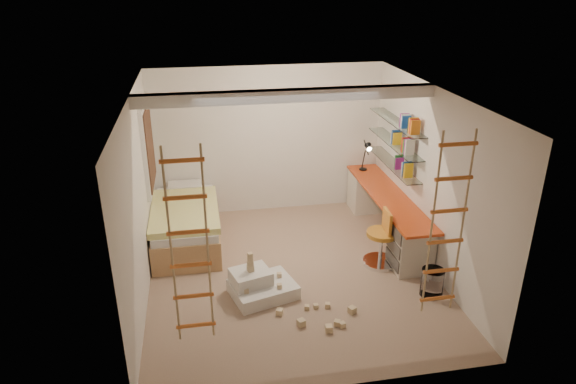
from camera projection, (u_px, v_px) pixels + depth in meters
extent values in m
plane|color=#94775F|center=(292.00, 273.00, 7.41)|extent=(4.50, 4.50, 0.00)
cube|color=white|center=(288.00, 96.00, 6.69)|extent=(4.00, 0.18, 0.16)
cube|color=white|center=(147.00, 147.00, 7.83)|extent=(0.06, 1.15, 1.35)
cube|color=#4C2D1E|center=(150.00, 146.00, 7.84)|extent=(0.02, 1.00, 1.20)
cylinder|color=white|center=(432.00, 282.00, 6.85)|extent=(0.31, 0.31, 0.38)
cube|color=#C74117|center=(388.00, 196.00, 8.15)|extent=(0.55, 2.80, 0.04)
cube|color=beige|center=(365.00, 191.00, 9.30)|extent=(0.52, 0.55, 0.71)
cube|color=beige|center=(411.00, 247.00, 7.40)|extent=(0.52, 0.55, 0.71)
cube|color=#4C4742|center=(395.00, 233.00, 7.25)|extent=(0.02, 0.50, 0.18)
cube|color=#4C4742|center=(393.00, 246.00, 7.34)|extent=(0.02, 0.50, 0.18)
cube|color=#4C4742|center=(392.00, 260.00, 7.43)|extent=(0.02, 0.50, 0.18)
cube|color=white|center=(393.00, 164.00, 8.28)|extent=(0.25, 1.80, 0.01)
cube|color=white|center=(394.00, 143.00, 8.15)|extent=(0.25, 1.80, 0.01)
cube|color=white|center=(396.00, 122.00, 8.01)|extent=(0.25, 1.80, 0.01)
cube|color=#AD7F51|center=(187.00, 229.00, 8.19)|extent=(1.00, 2.00, 0.45)
cube|color=white|center=(185.00, 213.00, 8.08)|extent=(0.95, 1.95, 0.12)
cube|color=yellow|center=(185.00, 211.00, 7.90)|extent=(1.02, 1.60, 0.10)
cube|color=white|center=(185.00, 187.00, 8.75)|extent=(0.55, 0.35, 0.12)
cylinder|color=black|center=(363.00, 169.00, 9.17)|extent=(0.14, 0.14, 0.02)
cylinder|color=black|center=(364.00, 159.00, 9.10)|extent=(0.02, 0.15, 0.36)
cylinder|color=black|center=(366.00, 147.00, 8.91)|extent=(0.02, 0.27, 0.20)
cone|color=black|center=(369.00, 147.00, 8.78)|extent=(0.12, 0.14, 0.15)
cylinder|color=#FFEABF|center=(369.00, 149.00, 8.76)|extent=(0.08, 0.04, 0.08)
cylinder|color=#C17D25|center=(382.00, 234.00, 7.46)|extent=(0.48, 0.48, 0.06)
cube|color=orange|center=(387.00, 221.00, 7.37)|extent=(0.06, 0.34, 0.32)
cylinder|color=silver|center=(381.00, 247.00, 7.54)|extent=(0.06, 0.06, 0.45)
cylinder|color=silver|center=(380.00, 262.00, 7.64)|extent=(0.54, 0.54, 0.05)
cube|color=silver|center=(263.00, 289.00, 6.87)|extent=(0.96, 0.84, 0.18)
cube|color=silver|center=(251.00, 277.00, 6.82)|extent=(0.59, 0.53, 0.18)
cube|color=#CCB284|center=(250.00, 268.00, 6.77)|extent=(0.10, 0.10, 0.08)
cube|color=#CCB284|center=(250.00, 263.00, 6.74)|extent=(0.09, 0.09, 0.07)
cube|color=#CCB284|center=(250.00, 257.00, 6.70)|extent=(0.07, 0.07, 0.12)
cube|color=#CCB284|center=(280.00, 286.00, 6.73)|extent=(0.06, 0.06, 0.06)
cube|color=#CCB284|center=(279.00, 275.00, 6.97)|extent=(0.06, 0.06, 0.06)
cube|color=#CCB284|center=(246.00, 291.00, 6.63)|extent=(0.06, 0.06, 0.06)
cube|color=#CCB284|center=(342.00, 325.00, 6.27)|extent=(0.07, 0.07, 0.07)
cube|color=#CCB284|center=(307.00, 307.00, 6.60)|extent=(0.07, 0.07, 0.07)
cube|color=#CCB284|center=(329.00, 329.00, 6.19)|extent=(0.07, 0.07, 0.07)
cube|color=#CCB284|center=(301.00, 323.00, 6.30)|extent=(0.07, 0.07, 0.07)
cube|color=#CCB284|center=(352.00, 310.00, 6.53)|extent=(0.07, 0.07, 0.07)
cube|color=#CCB284|center=(337.00, 323.00, 6.30)|extent=(0.07, 0.07, 0.07)
cube|color=#CCB284|center=(280.00, 312.00, 6.50)|extent=(0.07, 0.07, 0.07)
cube|color=#CCB284|center=(316.00, 306.00, 6.62)|extent=(0.07, 0.07, 0.07)
cube|color=#CCB284|center=(328.00, 305.00, 6.64)|extent=(0.07, 0.07, 0.07)
cube|color=yellow|center=(393.00, 157.00, 8.24)|extent=(0.14, 0.46, 0.22)
cube|color=#262626|center=(395.00, 136.00, 8.10)|extent=(0.14, 0.64, 0.22)
cube|color=#194CA5|center=(397.00, 115.00, 7.96)|extent=(0.14, 0.52, 0.22)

